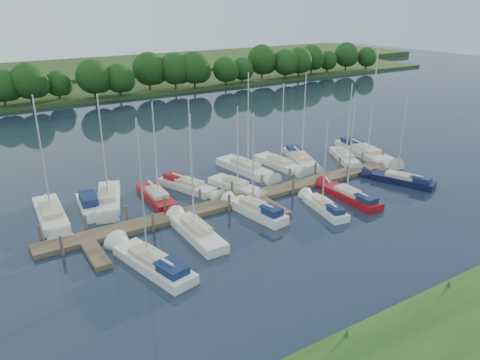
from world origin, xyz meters
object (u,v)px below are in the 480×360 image
sailboat_n_0 (52,217)px  sailboat_s_2 (256,211)px  dock (259,199)px  sailboat_n_5 (236,187)px  motorboat (90,206)px

sailboat_n_0 → sailboat_s_2: bearing=154.1°
sailboat_n_0 → dock: bearing=163.8°
sailboat_n_0 → sailboat_n_5: sailboat_n_0 is taller
sailboat_s_2 → dock: bearing=42.7°
motorboat → sailboat_n_5: (13.66, -3.05, -0.07)m
sailboat_s_2 → motorboat: bearing=134.5°
dock → sailboat_n_5: (-0.40, 3.47, 0.07)m
motorboat → sailboat_n_5: sailboat_n_5 is taller
sailboat_n_0 → sailboat_s_2: (15.46, -8.54, 0.07)m
dock → motorboat: size_ratio=6.65×
sailboat_n_5 → sailboat_s_2: bearing=60.2°
sailboat_n_5 → sailboat_n_0: bearing=-23.6°
sailboat_n_5 → sailboat_s_2: size_ratio=0.92×
dock → sailboat_s_2: size_ratio=4.19×
dock → motorboat: 15.49m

